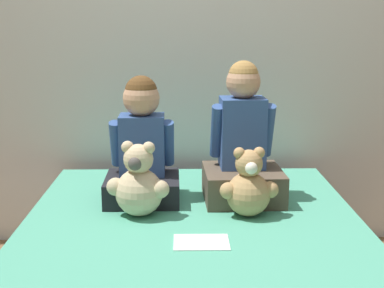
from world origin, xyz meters
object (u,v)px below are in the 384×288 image
at_px(child_on_right, 243,148).
at_px(sign_card, 201,242).
at_px(child_on_left, 142,149).
at_px(teddy_bear_held_by_left_child, 139,185).
at_px(teddy_bear_held_by_right_child, 248,187).

bearing_deg(child_on_right, sign_card, -114.21).
relative_size(child_on_left, teddy_bear_held_by_left_child, 1.77).
height_order(teddy_bear_held_by_left_child, teddy_bear_held_by_right_child, teddy_bear_held_by_left_child).
height_order(child_on_left, child_on_right, child_on_right).
distance_m(child_on_left, child_on_right, 0.47).
xyz_separation_m(child_on_right, teddy_bear_held_by_left_child, (-0.47, -0.22, -0.11)).
height_order(teddy_bear_held_by_left_child, sign_card, teddy_bear_held_by_left_child).
bearing_deg(sign_card, child_on_left, 116.10).
relative_size(child_on_left, teddy_bear_held_by_right_child, 1.91).
distance_m(teddy_bear_held_by_left_child, teddy_bear_held_by_right_child, 0.47).
bearing_deg(teddy_bear_held_by_left_child, child_on_right, 36.43).
relative_size(child_on_left, sign_card, 2.75).
xyz_separation_m(child_on_left, teddy_bear_held_by_left_child, (-0.00, -0.23, -0.10)).
distance_m(child_on_right, sign_card, 0.61).
relative_size(child_on_left, child_on_right, 0.90).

